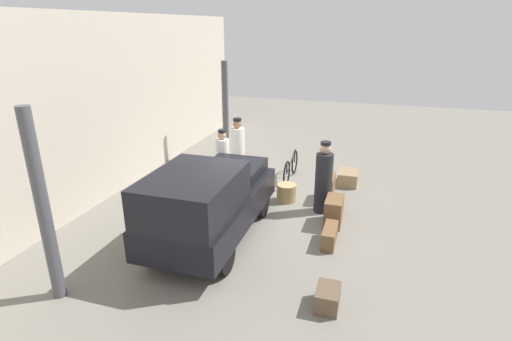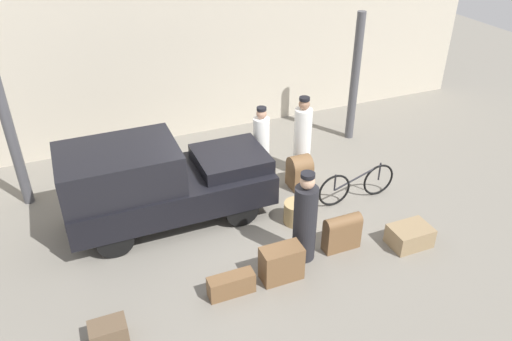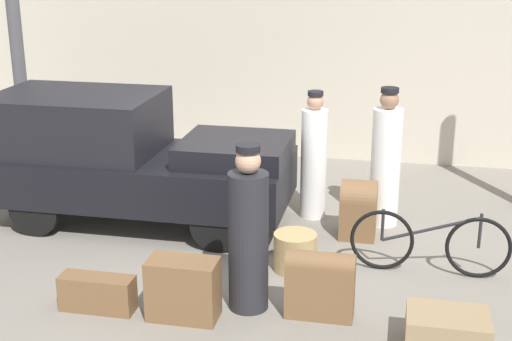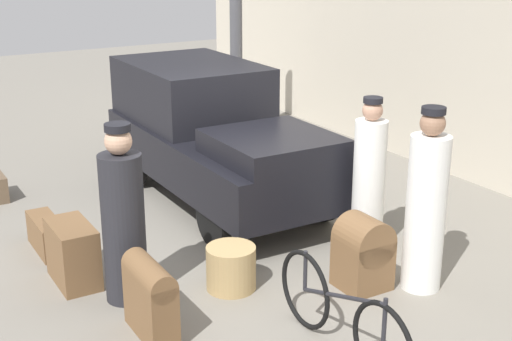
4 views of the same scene
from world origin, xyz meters
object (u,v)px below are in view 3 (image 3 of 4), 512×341
Objects in this scene: truck at (126,155)px; suitcase_black_upright at (447,333)px; porter_carrying_trunk at (314,160)px; bicycle at (430,243)px; trunk_barrel_dark at (359,208)px; trunk_umber_medium at (183,289)px; wicker_basket at (295,252)px; suitcase_tan_flat at (97,293)px; porter_standing_middle at (248,236)px; suitcase_small_leather at (320,283)px; porter_lifting_near_truck at (386,163)px.

truck is 5.18× the size of suitcase_black_upright.
bicycle is at bearing -44.59° from porter_carrying_trunk.
trunk_barrel_dark is at bearing -41.34° from porter_carrying_trunk.
porter_carrying_trunk is 2.49× the size of trunk_umber_medium.
suitcase_tan_flat is at bearing -143.94° from wicker_basket.
suitcase_small_leather is at bearing -4.39° from porter_standing_middle.
suitcase_small_leather is (-0.52, -2.63, -0.46)m from porter_lifting_near_truck.
porter_standing_middle is at bearing 14.03° from suitcase_tan_flat.
trunk_barrel_dark is at bearing 57.41° from trunk_umber_medium.
porter_standing_middle is (-1.25, -2.57, -0.05)m from porter_lifting_near_truck.
porter_lifting_near_truck is 0.74m from trunk_barrel_dark.
bicycle is at bearing 32.87° from porter_standing_middle.
trunk_umber_medium reaches higher than suitcase_black_upright.
truck is 2.18× the size of bicycle.
suitcase_small_leather is at bearing -131.29° from bicycle.
bicycle is 1.62m from suitcase_black_upright.
wicker_basket is at bearing -119.17° from trunk_barrel_dark.
porter_carrying_trunk is at bearing 14.96° from truck.
truck reaches higher than bicycle.
trunk_barrel_dark is (2.44, 2.44, 0.19)m from suitcase_tan_flat.
suitcase_black_upright is (0.68, -3.01, -0.65)m from porter_lifting_near_truck.
wicker_basket is at bearing -23.69° from truck.
truck is at bearing 136.01° from porter_standing_middle.
bicycle is 1.50m from wicker_basket.
porter_standing_middle is (2.08, -2.01, -0.12)m from truck.
suitcase_small_leather reaches higher than trunk_umber_medium.
trunk_umber_medium is (-1.32, -0.28, -0.06)m from suitcase_small_leather.
suitcase_small_leather is 0.94× the size of trunk_barrel_dark.
porter_lifting_near_truck is 3.48m from trunk_umber_medium.
suitcase_small_leather is 1.01× the size of trunk_umber_medium.
truck is at bearing 122.52° from trunk_umber_medium.
suitcase_tan_flat is at bearing 178.85° from suitcase_black_upright.
wicker_basket is at bearing 139.19° from suitcase_black_upright.
wicker_basket is 1.15m from porter_standing_middle.
porter_standing_middle is 1.64m from suitcase_tan_flat.
suitcase_black_upright is at bearing -1.15° from suitcase_tan_flat.
porter_standing_middle reaches higher than suitcase_tan_flat.
bicycle is at bearing -46.85° from trunk_barrel_dark.
trunk_umber_medium is at bearing -122.59° from trunk_barrel_dark.
suitcase_tan_flat is 3.46m from trunk_barrel_dark.
suitcase_black_upright is at bearing -40.81° from wicker_basket.
porter_standing_middle is at bearing -43.99° from truck.
porter_lifting_near_truck is 3.15m from suitcase_black_upright.
porter_carrying_trunk is at bearing 90.68° from wicker_basket.
porter_standing_middle is 0.83m from trunk_umber_medium.
trunk_barrel_dark is at bearing 111.28° from suitcase_black_upright.
wicker_basket reaches higher than suitcase_black_upright.
porter_standing_middle is 2.27× the size of suitcase_tan_flat.
suitcase_small_leather is (0.42, -2.70, -0.42)m from porter_carrying_trunk.
trunk_barrel_dark is (-0.29, -0.50, -0.46)m from porter_lifting_near_truck.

